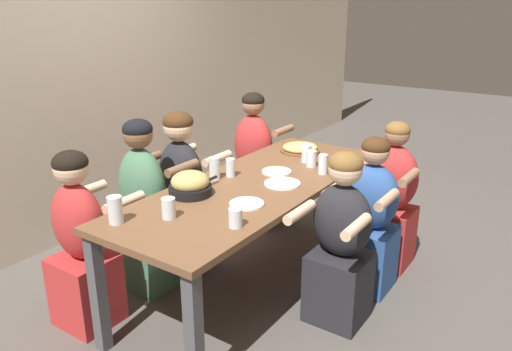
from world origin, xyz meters
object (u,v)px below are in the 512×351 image
at_px(diner_near_center, 340,247).
at_px(drinking_glass_c, 323,165).
at_px(drinking_glass_f, 169,209).
at_px(diner_near_right, 391,202).
at_px(empty_plate_a, 282,183).
at_px(drinking_glass_a, 115,211).
at_px(drinking_glass_d, 306,154).
at_px(drinking_glass_h, 311,159).
at_px(skillet_bowl, 190,185).
at_px(diner_far_right, 254,165).
at_px(pizza_board_main, 300,149).
at_px(empty_plate_c, 247,204).
at_px(empty_plate_b, 276,171).
at_px(diner_near_midright, 369,222).
at_px(drinking_glass_g, 235,219).
at_px(drinking_glass_b, 230,169).
at_px(drinking_glass_e, 215,170).
at_px(diner_far_center, 182,196).
at_px(diner_far_left, 82,247).
at_px(diner_far_midleft, 145,213).

bearing_deg(diner_near_center, drinking_glass_c, -50.90).
relative_size(drinking_glass_f, diner_near_right, 0.11).
bearing_deg(empty_plate_a, drinking_glass_a, 157.08).
relative_size(drinking_glass_d, drinking_glass_h, 1.10).
bearing_deg(drinking_glass_h, skillet_bowl, 158.60).
bearing_deg(diner_far_right, pizza_board_main, -12.04).
xyz_separation_m(drinking_glass_c, drinking_glass_d, (0.17, 0.22, -0.00)).
xyz_separation_m(empty_plate_c, drinking_glass_h, (0.83, 0.03, 0.05)).
xyz_separation_m(empty_plate_a, drinking_glass_f, (-0.79, 0.24, 0.05)).
bearing_deg(empty_plate_a, empty_plate_b, 41.11).
relative_size(pizza_board_main, drinking_glass_d, 2.41).
bearing_deg(drinking_glass_h, diner_near_right, -56.04).
bearing_deg(diner_near_midright, drinking_glass_g, 71.85).
distance_m(drinking_glass_a, drinking_glass_g, 0.64).
bearing_deg(drinking_glass_g, pizza_board_main, 15.94).
height_order(drinking_glass_b, diner_far_right, diner_far_right).
xyz_separation_m(empty_plate_a, drinking_glass_e, (-0.16, 0.42, 0.06)).
xyz_separation_m(empty_plate_c, drinking_glass_d, (0.90, 0.11, 0.05)).
height_order(drinking_glass_b, drinking_glass_f, drinking_glass_b).
xyz_separation_m(drinking_glass_c, diner_far_center, (-0.43, 0.90, -0.28)).
bearing_deg(pizza_board_main, drinking_glass_a, 174.77).
relative_size(skillet_bowl, diner_near_center, 0.35).
height_order(empty_plate_c, drinking_glass_e, drinking_glass_e).
height_order(drinking_glass_c, drinking_glass_g, drinking_glass_c).
relative_size(diner_near_right, diner_near_center, 1.01).
bearing_deg(empty_plate_c, empty_plate_a, 0.84).
height_order(empty_plate_b, diner_near_right, diner_near_right).
relative_size(empty_plate_b, diner_far_left, 0.18).
bearing_deg(drinking_glass_d, diner_near_midright, -104.23).
xyz_separation_m(drinking_glass_h, diner_near_right, (0.33, -0.49, -0.33)).
relative_size(drinking_glass_b, diner_near_center, 0.11).
xyz_separation_m(drinking_glass_c, diner_near_midright, (0.02, -0.35, -0.34)).
bearing_deg(drinking_glass_b, diner_near_center, -92.50).
xyz_separation_m(drinking_glass_h, diner_far_right, (0.38, 0.76, -0.29)).
distance_m(drinking_glass_f, diner_far_left, 0.65).
height_order(skillet_bowl, drinking_glass_b, skillet_bowl).
xyz_separation_m(drinking_glass_c, diner_far_left, (-1.31, 0.90, -0.32)).
bearing_deg(diner_near_midright, empty_plate_a, 37.13).
relative_size(diner_near_midright, diner_far_left, 0.97).
relative_size(drinking_glass_d, drinking_glass_e, 0.85).
height_order(drinking_glass_c, drinking_glass_f, drinking_glass_c).
relative_size(empty_plate_a, diner_far_left, 0.21).
distance_m(skillet_bowl, diner_near_midright, 1.22).
height_order(drinking_glass_d, diner_near_center, diner_near_center).
xyz_separation_m(diner_near_right, diner_far_midleft, (-1.23, 1.25, 0.05)).
bearing_deg(drinking_glass_g, drinking_glass_e, 46.79).
xyz_separation_m(skillet_bowl, diner_far_center, (0.36, 0.41, -0.28)).
distance_m(drinking_glass_g, drinking_glass_h, 1.12).
bearing_deg(diner_far_right, empty_plate_a, -46.17).
xyz_separation_m(diner_near_midright, diner_far_left, (-1.33, 1.25, 0.02)).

